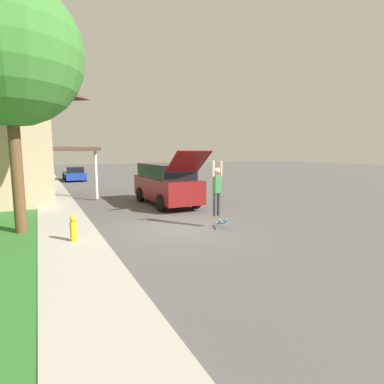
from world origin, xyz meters
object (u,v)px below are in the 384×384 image
Objects in this scene: car_down_street at (74,174)px; fire_hydrant at (73,229)px; skateboard at (222,222)px; suv_parked at (166,183)px; skateboarder at (217,188)px; lawn_tree_near at (8,52)px.

fire_hydrant is at bearing -95.88° from car_down_street.
fire_hydrant is at bearing 174.84° from skateboard.
fire_hydrant is (-4.97, -4.94, -0.66)m from suv_parked.
skateboarder is at bearing -3.55° from fire_hydrant.
skateboarder reaches higher than car_down_street.
lawn_tree_near is 20.43m from car_down_street.
skateboard is at bearing -5.16° from fire_hydrant.
skateboarder is 2.57× the size of fire_hydrant.
lawn_tree_near is at bearing -100.58° from car_down_street.
suv_parked is 16.64m from car_down_street.
suv_parked is at bearing 44.84° from fire_hydrant.
skateboard is at bearing -48.72° from skateboarder.
suv_parked is 5.25m from skateboarder.
skateboard is at bearing -90.62° from suv_parked.
skateboarder is at bearing -19.52° from lawn_tree_near.
suv_parked is (6.40, 3.03, -4.62)m from lawn_tree_near.
skateboard is at bearing -20.33° from lawn_tree_near.
car_down_street is at bearing 99.59° from suv_parked.
lawn_tree_near is 8.46m from suv_parked.
skateboarder reaches higher than skateboard.
suv_parked reaches higher than fire_hydrant.
car_down_street is at bearing 96.81° from skateboarder.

